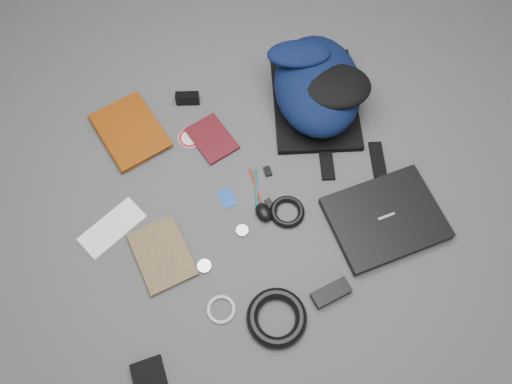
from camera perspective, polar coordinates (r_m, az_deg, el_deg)
name	(u,v)px	position (r m, az deg, el deg)	size (l,w,h in m)	color
ground	(256,194)	(1.78, 0.00, -0.27)	(4.00, 4.00, 0.00)	#4F4F51
backpack	(317,85)	(1.91, 7.02, 12.02)	(0.35, 0.50, 0.21)	black
laptop	(385,218)	(1.78, 14.55, -2.93)	(0.37, 0.29, 0.04)	black
textbook_red	(104,145)	(1.94, -16.95, 5.19)	(0.21, 0.29, 0.03)	#762F06
comic_book	(138,265)	(1.72, -13.29, -8.17)	(0.17, 0.23, 0.02)	#C69D0E
envelope	(112,228)	(1.80, -16.13, -3.93)	(0.23, 0.10, 0.00)	white
dvd_case	(212,139)	(1.89, -5.05, 6.09)	(0.13, 0.18, 0.01)	#3E0B10
compact_camera	(188,98)	(1.98, -7.82, 10.55)	(0.09, 0.03, 0.05)	black
sticker_disc	(190,138)	(1.90, -7.55, 6.16)	(0.09, 0.09, 0.00)	white
pen_teal	(256,189)	(1.78, 0.03, 0.37)	(0.01, 0.01, 0.16)	#0B6265
pen_red	(255,185)	(1.79, -0.09, 0.79)	(0.01, 0.01, 0.14)	#B6250E
id_badge	(227,198)	(1.77, -3.31, -0.68)	(0.05, 0.07, 0.00)	#1745B1
usb_black	(271,206)	(1.76, 1.73, -1.59)	(0.02, 0.06, 0.01)	black
key_fob	(268,171)	(1.81, 1.34, 2.38)	(0.02, 0.04, 0.01)	black
mouse	(264,212)	(1.73, 0.89, -2.34)	(0.05, 0.07, 0.04)	black
headphone_left	(204,266)	(1.69, -5.93, -8.43)	(0.05, 0.05, 0.01)	silver
headphone_right	(242,231)	(1.72, -1.59, -4.42)	(0.04, 0.04, 0.01)	#A3A2A5
cable_coil	(287,212)	(1.74, 3.59, -2.26)	(0.12, 0.12, 0.02)	black
power_brick	(331,293)	(1.66, 8.57, -11.33)	(0.13, 0.05, 0.03)	black
power_cord_coil	(277,318)	(1.63, 2.38, -14.15)	(0.19, 0.19, 0.04)	black
pouch	(149,376)	(1.64, -12.15, -19.82)	(0.10, 0.10, 0.02)	black
white_cable_coil	(221,309)	(1.65, -4.00, -13.24)	(0.09, 0.09, 0.01)	beige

